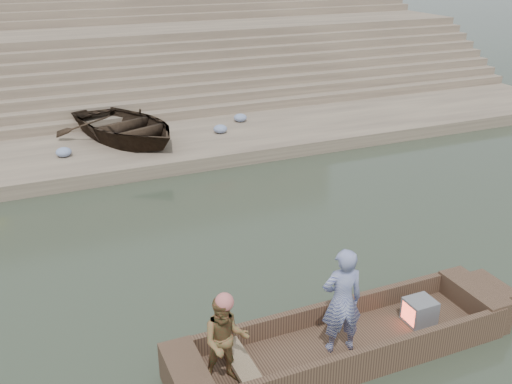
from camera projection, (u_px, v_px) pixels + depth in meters
ground at (254, 284)px, 10.98m from camera, size 120.00×120.00×0.00m
lower_landing at (151, 149)px, 17.66m from camera, size 32.00×4.00×0.40m
mid_landing at (104, 66)px, 23.51m from camera, size 32.00×3.00×2.80m
upper_landing at (77, 17)px, 28.95m from camera, size 32.00×3.00×5.20m
ghat_steps at (96, 49)px, 24.78m from camera, size 32.00×11.00×5.20m
main_rowboat at (344, 348)px, 9.07m from camera, size 5.00×1.30×0.22m
rowboat_trim at (357, 335)px, 9.06m from camera, size 6.04×2.63×2.05m
standing_man at (342, 301)px, 8.55m from camera, size 0.69×0.52×1.73m
rowing_man at (225, 341)px, 7.97m from camera, size 0.78×0.67×1.38m
television at (419, 311)px, 9.46m from camera, size 0.46×0.42×0.40m
beached_rowboat at (125, 126)px, 17.59m from camera, size 4.56×5.27×0.91m
cloth_bundles at (166, 133)px, 17.99m from camera, size 6.35×1.74×0.26m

